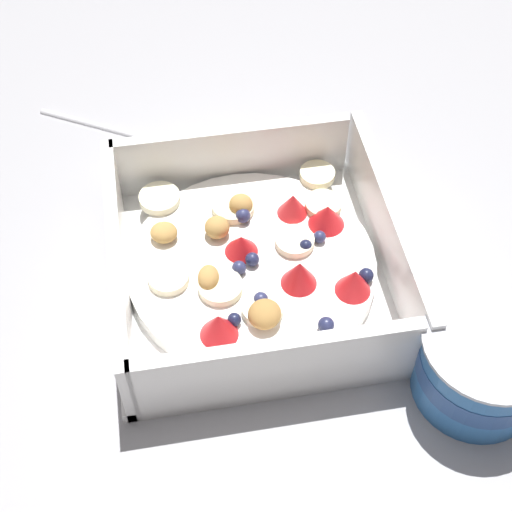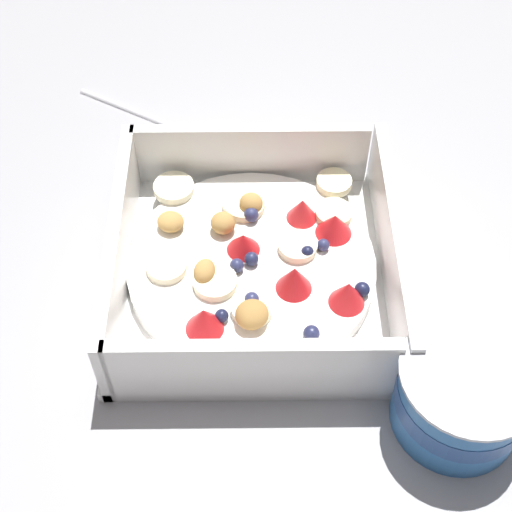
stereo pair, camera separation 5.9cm
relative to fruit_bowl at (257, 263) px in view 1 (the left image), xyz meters
name	(u,v)px [view 1 (the left image)]	position (x,y,z in m)	size (l,w,h in m)	color
ground_plane	(250,268)	(-0.01, 0.00, -0.02)	(2.40, 2.40, 0.00)	#9E9EA3
fruit_bowl	(257,263)	(0.00, 0.00, 0.00)	(0.22, 0.22, 0.07)	white
spoon	(152,138)	(-0.18, -0.07, -0.02)	(0.10, 0.16, 0.01)	silver
yogurt_cup	(482,365)	(0.13, 0.14, 0.01)	(0.10, 0.10, 0.06)	#3370B7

